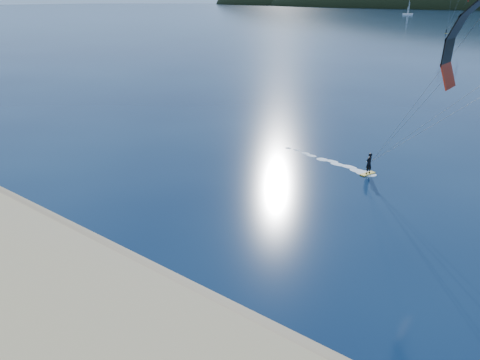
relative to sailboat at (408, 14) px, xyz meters
The scene contains 3 objects.
ground 422.24m from the sailboat, 73.87° to the right, with size 1800.00×1800.00×0.00m, color #061531.
wet_sand 417.92m from the sailboat, 73.69° to the right, with size 220.00×2.50×0.10m.
sailboat is the anchor object (origin of this frame).
Camera 1 is at (19.13, -9.50, 15.17)m, focal length 33.40 mm.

